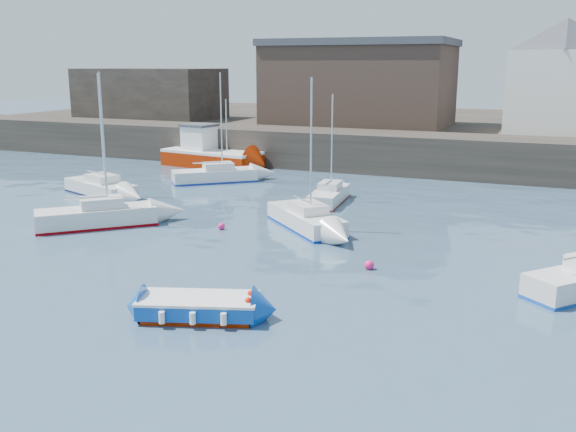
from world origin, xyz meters
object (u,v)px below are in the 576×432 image
at_px(blue_dinghy, 198,307).
at_px(buoy_near, 147,315).
at_px(fishing_boat, 209,154).
at_px(buoy_far, 221,229).
at_px(sailboat_a, 97,216).
at_px(buoy_mid, 369,269).
at_px(sailboat_h, 215,175).
at_px(sailboat_f, 329,195).
at_px(sailboat_b, 306,219).
at_px(sailboat_e, 101,187).

relative_size(blue_dinghy, buoy_near, 12.47).
height_order(fishing_boat, buoy_far, fishing_boat).
height_order(fishing_boat, sailboat_a, sailboat_a).
bearing_deg(buoy_near, buoy_mid, 54.51).
distance_m(sailboat_h, buoy_mid, 21.88).
bearing_deg(buoy_near, blue_dinghy, 14.92).
height_order(sailboat_a, sailboat_h, sailboat_a).
xyz_separation_m(sailboat_a, sailboat_f, (9.23, 10.24, -0.10)).
bearing_deg(sailboat_f, fishing_boat, 145.39).
relative_size(sailboat_a, buoy_near, 22.93).
height_order(sailboat_b, buoy_far, sailboat_b).
height_order(fishing_boat, sailboat_b, sailboat_b).
bearing_deg(sailboat_e, sailboat_a, -52.44).
distance_m(sailboat_e, buoy_mid, 21.79).
xyz_separation_m(fishing_boat, sailboat_e, (-0.57, -13.07, -0.57)).
height_order(sailboat_a, sailboat_b, sailboat_a).
bearing_deg(blue_dinghy, fishing_boat, 119.03).
relative_size(sailboat_f, buoy_near, 18.94).
bearing_deg(sailboat_h, sailboat_e, -122.34).
bearing_deg(sailboat_b, buoy_mid, -47.48).
distance_m(sailboat_b, sailboat_h, 14.64).
distance_m(sailboat_a, buoy_far, 6.58).
distance_m(sailboat_f, sailboat_h, 10.52).
bearing_deg(buoy_far, sailboat_f, 70.21).
xyz_separation_m(sailboat_f, buoy_far, (-2.97, -8.26, -0.46)).
bearing_deg(sailboat_h, sailboat_f, -19.54).
bearing_deg(sailboat_e, buoy_mid, -21.93).
height_order(blue_dinghy, sailboat_e, sailboat_e).
distance_m(fishing_boat, sailboat_a, 20.30).
height_order(sailboat_e, buoy_far, sailboat_e).
bearing_deg(fishing_boat, sailboat_a, -76.95).
bearing_deg(sailboat_h, fishing_boat, 122.93).
xyz_separation_m(sailboat_f, buoy_mid, (5.83, -11.67, -0.46)).
relative_size(fishing_boat, sailboat_b, 1.15).
bearing_deg(buoy_far, buoy_mid, -21.19).
height_order(sailboat_e, sailboat_f, sailboat_e).
bearing_deg(buoy_far, sailboat_a, -162.46).
xyz_separation_m(sailboat_a, sailboat_h, (-0.69, 13.75, -0.05)).
xyz_separation_m(sailboat_f, sailboat_h, (-9.91, 3.52, 0.04)).
bearing_deg(buoy_near, buoy_far, 106.20).
distance_m(sailboat_f, buoy_near, 19.46).
distance_m(sailboat_a, sailboat_h, 13.77).
relative_size(sailboat_b, sailboat_f, 1.17).
distance_m(buoy_near, buoy_far, 11.66).
xyz_separation_m(sailboat_h, buoy_mid, (15.74, -15.19, -0.50)).
distance_m(blue_dinghy, sailboat_b, 12.71).
distance_m(blue_dinghy, sailboat_h, 25.48).
height_order(sailboat_a, sailboat_f, sailboat_a).
bearing_deg(sailboat_e, blue_dinghy, -43.30).
bearing_deg(sailboat_f, buoy_mid, -63.46).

